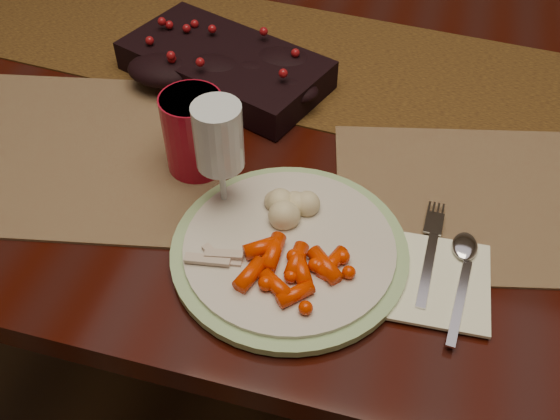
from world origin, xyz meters
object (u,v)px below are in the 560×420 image
(turkey_shreds, at_px, (220,259))
(placemat_main, at_px, (486,200))
(dining_table, at_px, (334,259))
(napkin, at_px, (440,281))
(centerpiece, at_px, (224,61))
(dinner_plate, at_px, (289,249))
(red_cup, at_px, (194,133))
(baby_carrots, at_px, (291,269))
(wine_glass, at_px, (221,162))
(mashed_potatoes, at_px, (288,203))

(turkey_shreds, bearing_deg, placemat_main, 34.73)
(dining_table, relative_size, napkin, 13.37)
(centerpiece, relative_size, napkin, 2.44)
(placemat_main, height_order, napkin, napkin)
(dinner_plate, distance_m, turkey_shreds, 0.09)
(turkey_shreds, relative_size, napkin, 0.48)
(placemat_main, height_order, red_cup, red_cup)
(centerpiece, distance_m, red_cup, 0.22)
(dinner_plate, relative_size, red_cup, 2.55)
(baby_carrots, distance_m, wine_glass, 0.16)
(turkey_shreds, distance_m, wine_glass, 0.12)
(dining_table, relative_size, wine_glass, 10.78)
(mashed_potatoes, xyz_separation_m, red_cup, (-0.15, 0.07, 0.02))
(dining_table, relative_size, placemat_main, 4.50)
(baby_carrots, distance_m, turkey_shreds, 0.09)
(turkey_shreds, bearing_deg, red_cup, 118.68)
(turkey_shreds, height_order, napkin, turkey_shreds)
(dinner_plate, relative_size, wine_glass, 1.75)
(mashed_potatoes, bearing_deg, baby_carrots, -73.31)
(centerpiece, height_order, red_cup, red_cup)
(centerpiece, distance_m, placemat_main, 0.46)
(dining_table, xyz_separation_m, centerpiece, (-0.21, 0.02, 0.41))
(dining_table, distance_m, red_cup, 0.51)
(dining_table, distance_m, mashed_potatoes, 0.49)
(mashed_potatoes, bearing_deg, centerpiece, 122.51)
(dining_table, xyz_separation_m, red_cup, (-0.18, -0.19, 0.44))
(centerpiece, bearing_deg, wine_glass, -71.42)
(red_cup, relative_size, wine_glass, 0.69)
(mashed_potatoes, distance_m, wine_glass, 0.10)
(turkey_shreds, xyz_separation_m, wine_glass, (-0.03, 0.10, 0.06))
(dining_table, bearing_deg, centerpiece, 173.62)
(mashed_potatoes, bearing_deg, dining_table, 83.52)
(wine_glass, bearing_deg, red_cup, 132.66)
(placemat_main, xyz_separation_m, dinner_plate, (-0.23, -0.16, 0.01))
(dining_table, bearing_deg, napkin, -61.31)
(placemat_main, bearing_deg, baby_carrots, -149.84)
(turkey_shreds, xyz_separation_m, napkin, (0.26, 0.05, -0.02))
(turkey_shreds, bearing_deg, centerpiece, 108.04)
(wine_glass, bearing_deg, baby_carrots, -40.21)
(napkin, bearing_deg, dinner_plate, 178.39)
(placemat_main, xyz_separation_m, turkey_shreds, (-0.30, -0.21, 0.02))
(placemat_main, xyz_separation_m, red_cup, (-0.40, -0.04, 0.06))
(red_cup, bearing_deg, napkin, -18.97)
(dining_table, bearing_deg, mashed_potatoes, -96.48)
(baby_carrots, relative_size, napkin, 0.82)
(mashed_potatoes, relative_size, wine_glass, 0.43)
(centerpiece, bearing_deg, mashed_potatoes, -57.49)
(dining_table, relative_size, baby_carrots, 16.28)
(dinner_plate, xyz_separation_m, wine_glass, (-0.10, 0.05, 0.07))
(mashed_potatoes, distance_m, turkey_shreds, 0.11)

